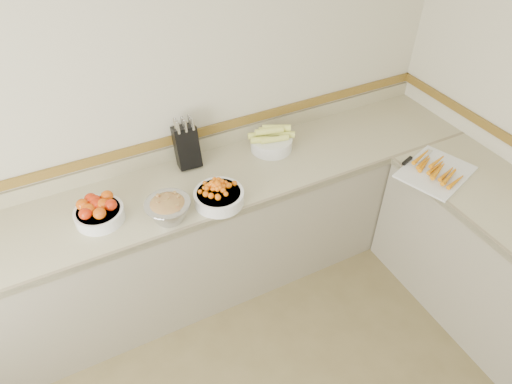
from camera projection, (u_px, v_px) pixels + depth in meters
name	position (u px, v px, depth m)	size (l,w,h in m)	color
back_wall	(154.00, 107.00, 2.70)	(4.00, 4.00, 0.00)	beige
counter_back	(187.00, 241.00, 3.04)	(4.00, 0.65, 1.08)	tan
knife_block	(187.00, 146.00, 2.85)	(0.15, 0.18, 0.35)	black
tomato_bowl	(98.00, 211.00, 2.52)	(0.27, 0.27, 0.13)	white
cherry_tomato_bowl	(219.00, 195.00, 2.63)	(0.29, 0.29, 0.16)	white
corn_bowl	(271.00, 141.00, 3.03)	(0.31, 0.28, 0.17)	white
rhubarb_bowl	(168.00, 209.00, 2.51)	(0.26, 0.26, 0.15)	#B2B2BA
cutting_board	(436.00, 171.00, 2.86)	(0.54, 0.48, 0.06)	silver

